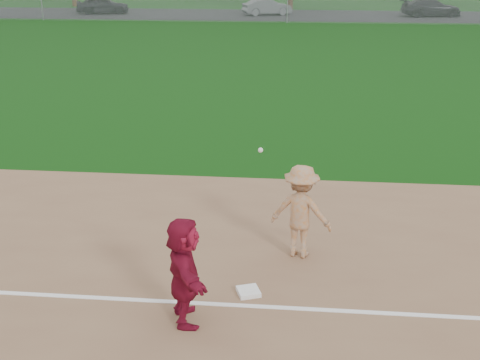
# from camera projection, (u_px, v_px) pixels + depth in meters

# --- Properties ---
(ground) EXTENTS (160.00, 160.00, 0.00)m
(ground) POSITION_uv_depth(u_px,v_px,m) (232.00, 281.00, 10.42)
(ground) COLOR #0D3B0B
(ground) RESTS_ON ground
(foul_line) EXTENTS (60.00, 0.10, 0.01)m
(foul_line) POSITION_uv_depth(u_px,v_px,m) (226.00, 305.00, 9.67)
(foul_line) COLOR white
(foul_line) RESTS_ON infield_dirt
(parking_asphalt) EXTENTS (120.00, 10.00, 0.01)m
(parking_asphalt) POSITION_uv_depth(u_px,v_px,m) (289.00, 15.00, 53.18)
(parking_asphalt) COLOR black
(parking_asphalt) RESTS_ON ground
(first_base) EXTENTS (0.45, 0.45, 0.08)m
(first_base) POSITION_uv_depth(u_px,v_px,m) (248.00, 292.00, 9.97)
(first_base) COLOR white
(first_base) RESTS_ON infield_dirt
(base_runner) EXTENTS (0.94, 1.67, 1.72)m
(base_runner) POSITION_uv_depth(u_px,v_px,m) (184.00, 271.00, 8.97)
(base_runner) COLOR maroon
(base_runner) RESTS_ON infield_dirt
(car_left) EXTENTS (4.92, 2.93, 1.57)m
(car_left) POSITION_uv_depth(u_px,v_px,m) (103.00, 5.00, 53.94)
(car_left) COLOR black
(car_left) RESTS_ON parking_asphalt
(car_mid) EXTENTS (4.50, 2.98, 1.40)m
(car_mid) POSITION_uv_depth(u_px,v_px,m) (267.00, 7.00, 52.82)
(car_mid) COLOR #575A5F
(car_mid) RESTS_ON parking_asphalt
(car_right) EXTENTS (5.35, 2.82, 1.48)m
(car_right) POSITION_uv_depth(u_px,v_px,m) (431.00, 8.00, 51.75)
(car_right) COLOR black
(car_right) RESTS_ON parking_asphalt
(first_base_play) EXTENTS (1.41, 0.94, 2.21)m
(first_base_play) POSITION_uv_depth(u_px,v_px,m) (301.00, 211.00, 10.96)
(first_base_play) COLOR #969699
(first_base_play) RESTS_ON infield_dirt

